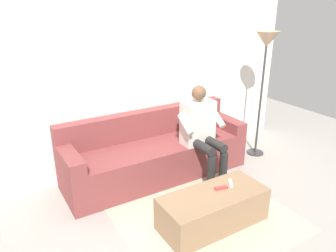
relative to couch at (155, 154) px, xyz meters
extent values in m
plane|color=gray|center=(0.00, 0.72, -0.29)|extent=(8.00, 8.00, 0.00)
cube|color=silver|center=(0.00, -0.42, 0.97)|extent=(4.75, 0.06, 2.54)
cube|color=brown|center=(0.00, 0.12, -0.07)|extent=(1.99, 0.57, 0.46)
cube|color=brown|center=(0.00, -0.25, 0.11)|extent=(2.34, 0.16, 0.81)
cube|color=brown|center=(-1.08, 0.12, 0.01)|extent=(0.17, 0.57, 0.61)
cube|color=brown|center=(1.08, 0.12, 0.01)|extent=(0.17, 0.57, 0.61)
cube|color=#8C6B4C|center=(0.00, 1.17, -0.12)|extent=(1.08, 0.47, 0.35)
cube|color=beige|center=(-0.44, 0.29, 0.43)|extent=(0.39, 0.22, 0.54)
sphere|color=brown|center=(-0.44, 0.29, 0.81)|extent=(0.17, 0.17, 0.17)
cylinder|color=black|center=(-0.53, 0.49, 0.22)|extent=(0.11, 0.41, 0.11)
cylinder|color=black|center=(-0.35, 0.49, 0.22)|extent=(0.11, 0.41, 0.11)
cylinder|color=black|center=(-0.53, 0.70, -0.07)|extent=(0.10, 0.10, 0.46)
cylinder|color=black|center=(-0.35, 0.70, -0.07)|extent=(0.10, 0.10, 0.46)
cylinder|color=beige|center=(-0.67, 0.37, 0.48)|extent=(0.08, 0.27, 0.22)
cylinder|color=beige|center=(-0.20, 0.37, 0.48)|extent=(0.08, 0.27, 0.22)
cube|color=white|center=(-0.26, 1.12, 0.07)|extent=(0.10, 0.13, 0.02)
cube|color=#B73333|center=(-0.12, 1.14, 0.07)|extent=(0.14, 0.07, 0.02)
cube|color=#B7AD93|center=(0.00, 1.01, -0.29)|extent=(1.72, 1.63, 0.01)
cylinder|color=#2D2D2D|center=(-1.57, 0.21, -0.28)|extent=(0.24, 0.24, 0.02)
cylinder|color=#333333|center=(-1.57, 0.21, 0.52)|extent=(0.03, 0.03, 1.62)
cone|color=tan|center=(-1.57, 0.21, 1.35)|extent=(0.31, 0.31, 0.21)
camera|label=1|loc=(1.78, 3.26, 1.81)|focal=34.58mm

